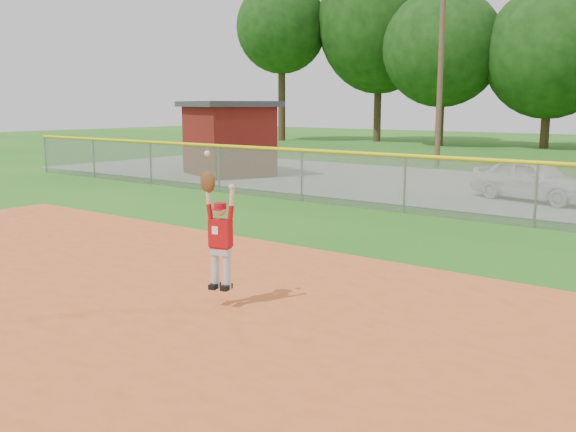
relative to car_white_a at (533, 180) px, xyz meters
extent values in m
plane|color=#255F15|center=(1.33, -14.12, -0.64)|extent=(120.00, 120.00, 0.00)
imported|color=silver|center=(0.00, 0.00, 0.00)|extent=(3.84, 2.29, 1.22)
cube|color=#55100C|center=(-11.84, -0.28, 0.71)|extent=(4.23, 3.78, 2.71)
cube|color=#333338|center=(-11.84, -0.28, 2.18)|extent=(4.80, 4.35, 0.22)
cube|color=gray|center=(1.33, -4.12, 0.11)|extent=(40.00, 0.03, 1.50)
cylinder|color=yellow|center=(1.33, -4.12, 0.86)|extent=(40.00, 0.10, 0.10)
cylinder|color=gray|center=(-18.67, -4.12, 0.11)|extent=(0.06, 0.06, 1.50)
cylinder|color=gray|center=(-15.34, -4.12, 0.11)|extent=(0.06, 0.06, 1.50)
cylinder|color=gray|center=(-12.00, -4.12, 0.11)|extent=(0.06, 0.06, 1.50)
cylinder|color=gray|center=(-8.67, -4.12, 0.11)|extent=(0.06, 0.06, 1.50)
cylinder|color=gray|center=(-5.34, -4.12, 0.11)|extent=(0.06, 0.06, 1.50)
cylinder|color=gray|center=(-2.00, -4.12, 0.11)|extent=(0.06, 0.06, 1.50)
cylinder|color=gray|center=(1.33, -4.12, 0.11)|extent=(0.06, 0.06, 1.50)
cylinder|color=#4C3823|center=(-6.67, 7.88, 3.86)|extent=(0.24, 0.24, 9.00)
cylinder|color=#422D1C|center=(-25.92, 20.90, 2.29)|extent=(0.56, 0.56, 5.87)
ellipsoid|color=#193F0F|center=(-25.92, 20.90, 8.03)|extent=(6.95, 6.95, 7.05)
cylinder|color=#422D1C|center=(-19.28, 24.29, 2.41)|extent=(0.56, 0.56, 6.10)
ellipsoid|color=#193F0F|center=(-19.28, 24.29, 8.36)|extent=(9.19, 9.19, 10.85)
cylinder|color=#422D1C|center=(-13.29, 22.41, 1.57)|extent=(0.56, 0.56, 4.43)
ellipsoid|color=#193F0F|center=(-13.29, 22.41, 5.90)|extent=(8.01, 8.01, 7.88)
cylinder|color=#422D1C|center=(-6.74, 24.05, 1.41)|extent=(0.56, 0.56, 4.11)
ellipsoid|color=#193F0F|center=(-6.74, 24.05, 5.42)|extent=(8.19, 8.19, 8.39)
cylinder|color=silver|center=(-0.33, -12.84, -0.10)|extent=(0.14, 0.14, 0.50)
cylinder|color=silver|center=(-0.15, -12.79, -0.10)|extent=(0.14, 0.14, 0.50)
cube|color=black|center=(-0.32, -12.87, -0.32)|extent=(0.15, 0.22, 0.07)
cube|color=black|center=(-0.15, -12.82, -0.32)|extent=(0.15, 0.22, 0.07)
cube|color=silver|center=(-0.24, -12.82, 0.18)|extent=(0.29, 0.21, 0.10)
cube|color=maroon|center=(-0.24, -12.82, 0.24)|extent=(0.30, 0.22, 0.04)
cube|color=#A50B10|center=(-0.24, -12.82, 0.43)|extent=(0.33, 0.24, 0.38)
cube|color=white|center=(-0.25, -12.91, 0.48)|extent=(0.09, 0.03, 0.11)
sphere|color=beige|center=(-0.24, -12.82, 0.75)|extent=(0.21, 0.21, 0.17)
cylinder|color=#A30A1B|center=(-0.24, -12.82, 0.80)|extent=(0.22, 0.22, 0.08)
cube|color=#A30A1B|center=(-0.21, -12.90, 0.77)|extent=(0.15, 0.13, 0.02)
cylinder|color=#A50B10|center=(-0.39, -12.86, 0.72)|extent=(0.11, 0.09, 0.21)
cylinder|color=beige|center=(-0.41, -12.87, 0.93)|extent=(0.09, 0.08, 0.22)
ellipsoid|color=#4C2D14|center=(-0.41, -12.87, 1.12)|extent=(0.28, 0.19, 0.30)
sphere|color=white|center=(-0.41, -12.87, 1.51)|extent=(0.09, 0.09, 0.08)
cylinder|color=#A50B10|center=(-0.09, -12.77, 0.72)|extent=(0.11, 0.09, 0.21)
cylinder|color=beige|center=(-0.07, -12.77, 0.93)|extent=(0.09, 0.08, 0.22)
sphere|color=beige|center=(-0.07, -12.77, 1.07)|extent=(0.10, 0.10, 0.08)
camera|label=1|loc=(5.75, -19.01, 2.16)|focal=40.00mm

